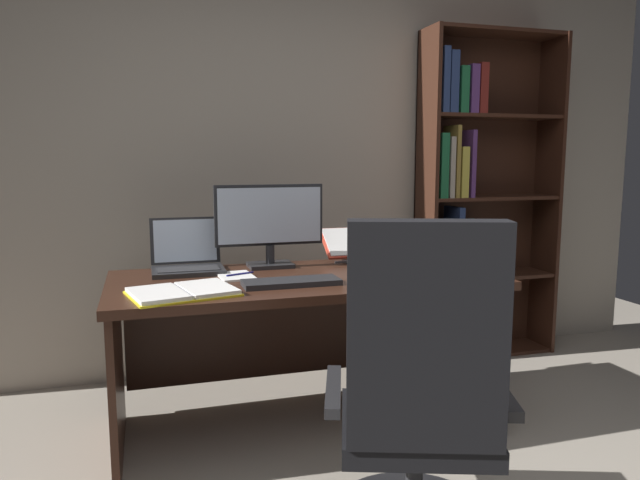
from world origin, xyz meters
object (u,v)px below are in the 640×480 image
object	(u,v)px
office_chair	(419,414)
reading_stand_with_book	(353,245)
desk	(301,313)
keyboard	(291,282)
computer_mouse	(357,276)
notepad	(236,276)
bookshelf	(472,206)
monitor	(270,225)
open_binder	(183,292)
coffee_mug	(443,254)
laptop	(187,260)
pen	(240,274)

from	to	relation	value
office_chair	reading_stand_with_book	size ratio (longest dim) A/B	3.47
desk	keyboard	size ratio (longest dim) A/B	4.22
computer_mouse	notepad	xyz separation A→B (m)	(-0.50, 0.24, -0.02)
office_chair	reading_stand_with_book	distance (m)	1.36
office_chair	bookshelf	bearing A→B (deg)	73.94
bookshelf	monitor	distance (m)	1.49
computer_mouse	notepad	world-z (taller)	computer_mouse
office_chair	reading_stand_with_book	xyz separation A→B (m)	(0.24, 1.29, 0.36)
desk	computer_mouse	bearing A→B (deg)	-52.83
open_binder	notepad	distance (m)	0.39
bookshelf	computer_mouse	world-z (taller)	bookshelf
office_chair	computer_mouse	bearing A→B (deg)	103.84
office_chair	notepad	distance (m)	1.15
reading_stand_with_book	computer_mouse	bearing A→B (deg)	-108.23
office_chair	reading_stand_with_book	bearing A→B (deg)	98.64
notepad	coffee_mug	world-z (taller)	coffee_mug
desk	notepad	world-z (taller)	notepad
laptop	office_chair	bearing A→B (deg)	-62.82
pen	computer_mouse	bearing A→B (deg)	-26.03
desk	coffee_mug	xyz separation A→B (m)	(0.76, 0.01, 0.25)
monitor	pen	distance (m)	0.34
keyboard	notepad	bearing A→B (deg)	130.84
monitor	keyboard	xyz separation A→B (m)	(0.00, -0.44, -0.20)
reading_stand_with_book	monitor	bearing A→B (deg)	-172.90
computer_mouse	notepad	distance (m)	0.56
monitor	notepad	bearing A→B (deg)	-134.67
office_chair	keyboard	size ratio (longest dim) A/B	2.65
coffee_mug	laptop	bearing A→B (deg)	171.73
coffee_mug	reading_stand_with_book	bearing A→B (deg)	149.42
coffee_mug	monitor	bearing A→B (deg)	168.25
desk	laptop	bearing A→B (deg)	159.11
bookshelf	open_binder	world-z (taller)	bookshelf
desk	pen	distance (m)	0.36
keyboard	computer_mouse	world-z (taller)	computer_mouse
desk	open_binder	xyz separation A→B (m)	(-0.57, -0.30, 0.21)
desk	keyboard	bearing A→B (deg)	-113.57
reading_stand_with_book	pen	world-z (taller)	reading_stand_with_book
reading_stand_with_book	notepad	bearing A→B (deg)	-158.42
office_chair	keyboard	xyz separation A→B (m)	(-0.23, 0.79, 0.29)
open_binder	computer_mouse	bearing A→B (deg)	-9.46
bookshelf	monitor	world-z (taller)	bookshelf
monitor	open_binder	bearing A→B (deg)	-133.11
bookshelf	coffee_mug	size ratio (longest dim) A/B	19.48
reading_stand_with_book	open_binder	distance (m)	1.08
open_binder	desk	bearing A→B (deg)	14.56
office_chair	monitor	size ratio (longest dim) A/B	2.04
office_chair	coffee_mug	xyz separation A→B (m)	(0.64, 1.05, 0.33)
notepad	office_chair	bearing A→B (deg)	-67.12
reading_stand_with_book	pen	xyz separation A→B (m)	(-0.65, -0.26, -0.07)
computer_mouse	reading_stand_with_book	distance (m)	0.53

